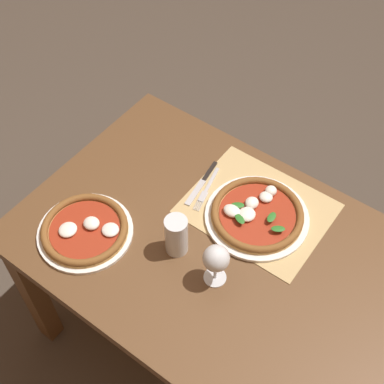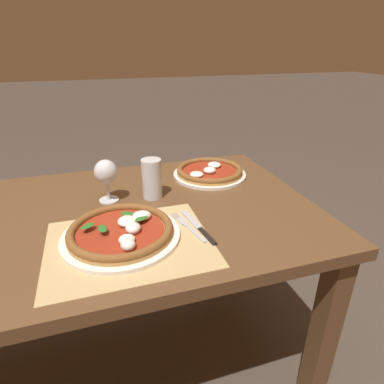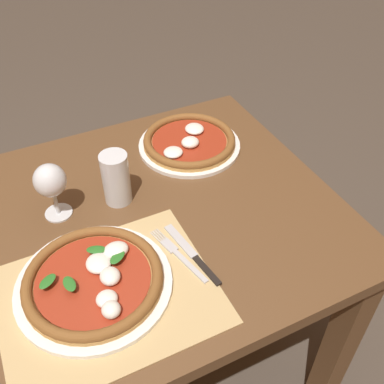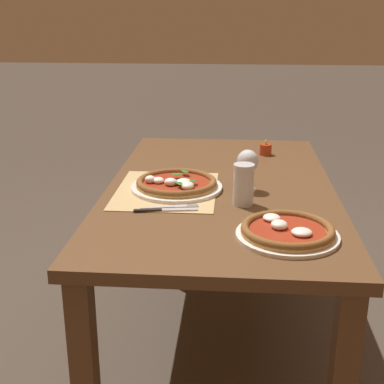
% 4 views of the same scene
% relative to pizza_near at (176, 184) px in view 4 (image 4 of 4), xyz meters
% --- Properties ---
extents(ground_plane, '(24.00, 24.00, 0.00)m').
position_rel_pizza_near_xyz_m(ground_plane, '(-0.07, 0.16, -0.76)').
color(ground_plane, '#473D33').
extents(dining_table, '(1.49, 0.86, 0.74)m').
position_rel_pizza_near_xyz_m(dining_table, '(-0.07, 0.16, -0.12)').
color(dining_table, brown).
rests_on(dining_table, ground).
extents(paper_placemat, '(0.46, 0.37, 0.00)m').
position_rel_pizza_near_xyz_m(paper_placemat, '(0.02, -0.04, -0.02)').
color(paper_placemat, tan).
rests_on(paper_placemat, dining_table).
extents(pizza_near, '(0.34, 0.34, 0.05)m').
position_rel_pizza_near_xyz_m(pizza_near, '(0.00, 0.00, 0.00)').
color(pizza_near, white).
rests_on(pizza_near, paper_placemat).
extents(pizza_far, '(0.31, 0.31, 0.05)m').
position_rel_pizza_near_xyz_m(pizza_far, '(0.41, 0.38, -0.00)').
color(pizza_far, white).
rests_on(pizza_far, dining_table).
extents(wine_glass, '(0.08, 0.08, 0.16)m').
position_rel_pizza_near_xyz_m(wine_glass, '(-0.02, 0.26, 0.08)').
color(wine_glass, silver).
rests_on(wine_glass, dining_table).
extents(pint_glass, '(0.07, 0.07, 0.15)m').
position_rel_pizza_near_xyz_m(pint_glass, '(0.14, 0.25, 0.05)').
color(pint_glass, silver).
rests_on(pint_glass, dining_table).
extents(fork, '(0.06, 0.20, 0.00)m').
position_rel_pizza_near_xyz_m(fork, '(0.20, -0.00, -0.02)').
color(fork, '#B7B7BC').
rests_on(fork, paper_placemat).
extents(knife, '(0.05, 0.22, 0.01)m').
position_rel_pizza_near_xyz_m(knife, '(0.23, -0.01, -0.02)').
color(knife, black).
rests_on(knife, paper_placemat).
extents(votive_candle, '(0.06, 0.06, 0.07)m').
position_rel_pizza_near_xyz_m(votive_candle, '(-0.53, 0.36, 0.00)').
color(votive_candle, '#B23819').
rests_on(votive_candle, dining_table).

